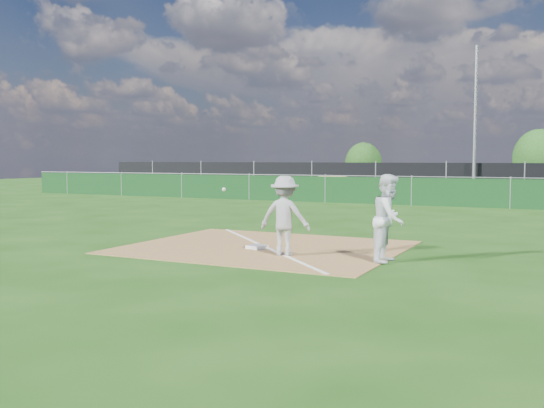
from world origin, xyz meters
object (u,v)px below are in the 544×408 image
at_px(first_base, 257,247).
at_px(play_at_first, 285,216).
at_px(runner, 389,218).
at_px(tree_left, 363,164).
at_px(car_mid, 431,180).
at_px(tree_mid, 539,158).
at_px(car_left, 334,177).
at_px(light_pole, 475,121).

relative_size(first_base, play_at_first, 0.20).
xyz_separation_m(runner, tree_left, (-10.78, 31.98, 0.80)).
bearing_deg(play_at_first, runner, 6.32).
distance_m(runner, car_mid, 28.28).
height_order(first_base, tree_mid, tree_mid).
relative_size(first_base, runner, 0.22).
height_order(first_base, car_left, car_left).
bearing_deg(play_at_first, first_base, 149.10).
bearing_deg(tree_mid, first_base, -97.25).
bearing_deg(tree_mid, car_left, -150.47).
xyz_separation_m(light_pole, tree_left, (-9.22, 9.61, -2.34)).
relative_size(runner, car_mid, 0.42).
distance_m(first_base, car_mid, 27.58).
bearing_deg(car_left, tree_left, 13.62).
bearing_deg(car_left, car_mid, -61.44).
height_order(first_base, play_at_first, play_at_first).
distance_m(car_mid, tree_mid, 8.37).
height_order(runner, tree_left, tree_left).
bearing_deg(tree_mid, tree_left, -173.15).
relative_size(runner, tree_mid, 0.43).
bearing_deg(play_at_first, car_left, 108.40).
height_order(light_pole, tree_mid, light_pole).
distance_m(car_left, tree_left, 5.53).
bearing_deg(play_at_first, tree_left, 105.03).
xyz_separation_m(first_base, tree_left, (-7.70, 31.65, 1.61)).
height_order(light_pole, first_base, light_pole).
height_order(runner, car_left, runner).
relative_size(runner, car_left, 0.35).
xyz_separation_m(first_base, play_at_first, (0.95, -0.57, 0.78)).
relative_size(light_pole, first_base, 21.49).
relative_size(play_at_first, car_mid, 0.46).
bearing_deg(light_pole, car_left, 156.34).
bearing_deg(first_base, runner, -6.17).
distance_m(play_at_first, car_left, 28.20).
bearing_deg(runner, play_at_first, 96.81).
bearing_deg(car_mid, light_pole, -149.93).
height_order(light_pole, car_left, light_pole).
distance_m(light_pole, first_base, 22.43).
relative_size(light_pole, tree_mid, 1.98).
distance_m(runner, car_left, 28.72).
bearing_deg(car_mid, runner, -171.69).
xyz_separation_m(play_at_first, car_left, (-8.90, 26.76, -0.00)).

